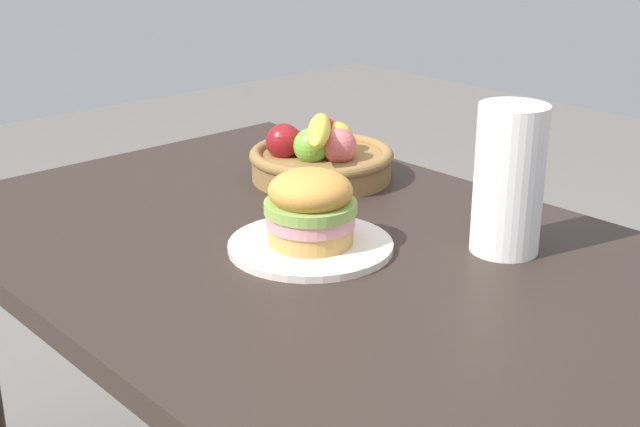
{
  "coord_description": "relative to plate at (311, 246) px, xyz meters",
  "views": [
    {
      "loc": [
        0.96,
        -0.88,
        1.29
      ],
      "look_at": [
        -0.0,
        -0.01,
        0.81
      ],
      "focal_mm": 48.64,
      "sensor_mm": 36.0,
      "label": 1
    }
  ],
  "objects": [
    {
      "name": "dining_table",
      "position": [
        0.01,
        0.02,
        -0.11
      ],
      "size": [
        1.4,
        0.9,
        0.75
      ],
      "color": "#2D231E",
      "rests_on": "ground_plane"
    },
    {
      "name": "plate",
      "position": [
        0.0,
        0.0,
        0.0
      ],
      "size": [
        0.27,
        0.27,
        0.01
      ],
      "primitive_type": "cylinder",
      "color": "silver",
      "rests_on": "dining_table"
    },
    {
      "name": "sandwich",
      "position": [
        0.0,
        0.0,
        0.07
      ],
      "size": [
        0.15,
        0.15,
        0.12
      ],
      "color": "tan",
      "rests_on": "plate"
    },
    {
      "name": "fruit_basket",
      "position": [
        -0.26,
        0.26,
        0.04
      ],
      "size": [
        0.29,
        0.29,
        0.14
      ],
      "color": "olive",
      "rests_on": "dining_table"
    },
    {
      "name": "paper_towel_roll",
      "position": [
        0.21,
        0.23,
        0.11
      ],
      "size": [
        0.11,
        0.11,
        0.24
      ],
      "primitive_type": "cylinder",
      "color": "white",
      "rests_on": "dining_table"
    }
  ]
}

